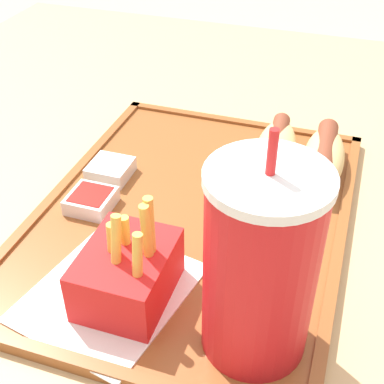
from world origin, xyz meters
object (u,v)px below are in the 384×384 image
at_px(soda_cup, 260,266).
at_px(sauce_cup_mayo, 110,169).
at_px(hot_dog_near, 276,149).
at_px(sauce_cup_ketchup, 91,200).
at_px(hot_dog_far, 324,157).
at_px(fries_carton, 128,273).

relative_size(soda_cup, sauce_cup_mayo, 4.26).
height_order(soda_cup, hot_dog_near, soda_cup).
distance_m(sauce_cup_mayo, sauce_cup_ketchup, 0.07).
relative_size(hot_dog_far, hot_dog_near, 0.99).
distance_m(hot_dog_far, sauce_cup_ketchup, 0.29).
height_order(hot_dog_near, sauce_cup_mayo, hot_dog_near).
bearing_deg(fries_carton, hot_dog_near, 162.49).
bearing_deg(soda_cup, fries_carton, -95.78).
relative_size(hot_dog_near, sauce_cup_mayo, 2.93).
height_order(fries_carton, sauce_cup_ketchup, fries_carton).
height_order(soda_cup, hot_dog_far, soda_cup).
distance_m(hot_dog_far, fries_carton, 0.31).
distance_m(hot_dog_far, sauce_cup_mayo, 0.27).
distance_m(soda_cup, sauce_cup_mayo, 0.31).
height_order(soda_cup, fries_carton, soda_cup).
bearing_deg(fries_carton, sauce_cup_mayo, -149.56).
xyz_separation_m(hot_dog_far, sauce_cup_mayo, (0.09, -0.25, -0.01)).
bearing_deg(sauce_cup_mayo, hot_dog_near, 116.13).
relative_size(soda_cup, sauce_cup_ketchup, 4.26).
bearing_deg(soda_cup, sauce_cup_mayo, -129.86).
xyz_separation_m(hot_dog_near, sauce_cup_ketchup, (0.16, -0.18, -0.01)).
distance_m(hot_dog_near, sauce_cup_ketchup, 0.24).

